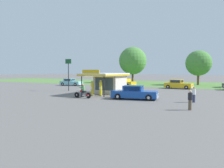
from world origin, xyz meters
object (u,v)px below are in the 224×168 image
at_px(motorcycle_with_rider, 83,92).
at_px(bystander_chatting_near_pumps, 190,100).
at_px(gas_pump_offside, 101,89).
at_px(bystander_strolling_foreground, 100,84).
at_px(parked_car_back_row_centre_right, 124,83).
at_px(bystander_leaning_by_kiosk, 194,94).
at_px(parked_car_back_row_left, 178,84).
at_px(parked_car_second_row_spare, 71,82).
at_px(featured_classic_sedan, 134,93).
at_px(gas_pump_nearside, 92,89).
at_px(roadside_pole_sign, 68,69).

xyz_separation_m(motorcycle_with_rider, bystander_chatting_near_pumps, (11.94, -2.19, 0.18)).
distance_m(gas_pump_offside, bystander_strolling_foreground, 8.36).
relative_size(parked_car_back_row_centre_right, bystander_leaning_by_kiosk, 3.35).
bearing_deg(bystander_chatting_near_pumps, motorcycle_with_rider, 169.60).
bearing_deg(gas_pump_offside, parked_car_back_row_left, 69.00).
relative_size(parked_car_second_row_spare, bystander_strolling_foreground, 2.81).
bearing_deg(featured_classic_sedan, parked_car_second_row_spare, 145.16).
relative_size(motorcycle_with_rider, parked_car_second_row_spare, 0.45).
height_order(bystander_chatting_near_pumps, bystander_leaning_by_kiosk, bystander_chatting_near_pumps).
xyz_separation_m(gas_pump_nearside, roadside_pole_sign, (-6.75, 3.57, 2.50)).
relative_size(gas_pump_nearside, bystander_strolling_foreground, 1.05).
distance_m(parked_car_back_row_centre_right, roadside_pole_sign, 13.16).
bearing_deg(parked_car_back_row_centre_right, gas_pump_offside, -74.71).
xyz_separation_m(parked_car_back_row_centre_right, bystander_strolling_foreground, (-0.14, -8.89, 0.22)).
bearing_deg(parked_car_back_row_centre_right, roadside_pole_sign, -106.41).
distance_m(parked_car_back_row_left, roadside_pole_sign, 18.98).
bearing_deg(featured_classic_sedan, bystander_strolling_foreground, 139.69).
bearing_deg(parked_car_second_row_spare, bystander_leaning_by_kiosk, -27.26).
xyz_separation_m(bystander_chatting_near_pumps, bystander_leaning_by_kiosk, (-0.32, 4.55, -0.04)).
height_order(gas_pump_nearside, bystander_strolling_foreground, gas_pump_nearside).
xyz_separation_m(motorcycle_with_rider, bystander_leaning_by_kiosk, (11.63, 2.35, 0.15)).
relative_size(parked_car_second_row_spare, roadside_pole_sign, 1.01).
relative_size(gas_pump_offside, parked_car_back_row_centre_right, 0.38).
xyz_separation_m(parked_car_second_row_spare, bystander_chatting_near_pumps, (26.66, -18.12, 0.16)).
bearing_deg(bystander_strolling_foreground, bystander_leaning_by_kiosk, -25.55).
relative_size(motorcycle_with_rider, bystander_chatting_near_pumps, 1.40).
distance_m(parked_car_back_row_centre_right, bystander_strolling_foreground, 8.90).
bearing_deg(featured_classic_sedan, motorcycle_with_rider, -161.90).
bearing_deg(bystander_chatting_near_pumps, gas_pump_offside, 156.60).
distance_m(motorcycle_with_rider, parked_car_back_row_centre_right, 18.93).
relative_size(gas_pump_offside, roadside_pole_sign, 0.40).
relative_size(motorcycle_with_rider, parked_car_back_row_left, 0.45).
xyz_separation_m(motorcycle_with_rider, parked_car_back_row_centre_right, (-3.58, 18.59, 0.06)).
relative_size(gas_pump_nearside, motorcycle_with_rider, 0.83).
relative_size(bystander_strolling_foreground, roadside_pole_sign, 0.36).
bearing_deg(bystander_strolling_foreground, gas_pump_nearside, -65.26).
xyz_separation_m(bystander_strolling_foreground, roadside_pole_sign, (-3.50, -3.48, 2.41)).
distance_m(motorcycle_with_rider, roadside_pole_sign, 9.90).
bearing_deg(motorcycle_with_rider, parked_car_second_row_spare, 132.73).
relative_size(gas_pump_offside, bystander_strolling_foreground, 1.11).
height_order(motorcycle_with_rider, bystander_strolling_foreground, bystander_strolling_foreground).
bearing_deg(parked_car_back_row_centre_right, parked_car_second_row_spare, -166.56).
height_order(gas_pump_nearside, parked_car_second_row_spare, gas_pump_nearside).
distance_m(gas_pump_nearside, roadside_pole_sign, 8.04).
distance_m(parked_car_second_row_spare, bystander_leaning_by_kiosk, 29.63).
height_order(gas_pump_offside, parked_car_back_row_left, gas_pump_offside).
height_order(gas_pump_offside, bystander_strolling_foreground, gas_pump_offside).
relative_size(gas_pump_nearside, parked_car_back_row_centre_right, 0.36).
height_order(parked_car_second_row_spare, bystander_leaning_by_kiosk, bystander_leaning_by_kiosk).
bearing_deg(motorcycle_with_rider, parked_car_back_row_left, 69.64).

